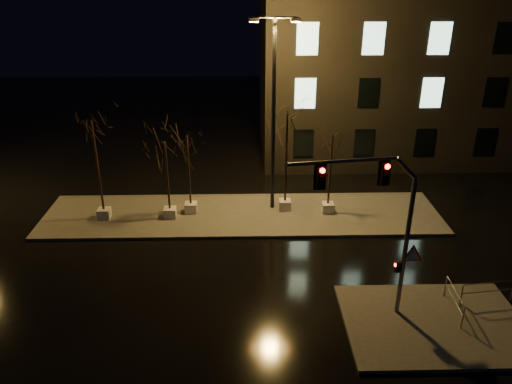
{
  "coord_description": "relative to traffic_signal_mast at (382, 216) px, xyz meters",
  "views": [
    {
      "loc": [
        0.18,
        -18.89,
        12.76
      ],
      "look_at": [
        0.7,
        3.06,
        2.8
      ],
      "focal_mm": 35.0,
      "sensor_mm": 36.0,
      "label": 1
    }
  ],
  "objects": [
    {
      "name": "traffic_signal_mast",
      "position": [
        0.0,
        0.0,
        0.0
      ],
      "size": [
        5.42,
        0.79,
        6.65
      ],
      "rotation": [
        0.0,
        0.0,
        0.14
      ],
      "color": "slate",
      "rests_on": "sidewalk_corner"
    },
    {
      "name": "building",
      "position": [
        8.86,
        20.95,
        2.98
      ],
      "size": [
        25.0,
        12.0,
        15.0
      ],
      "primitive_type": "cube",
      "color": "black",
      "rests_on": "ground"
    },
    {
      "name": "tree_1",
      "position": [
        -9.09,
        8.63,
        -0.97
      ],
      "size": [
        1.8,
        1.8,
        4.48
      ],
      "color": "silver",
      "rests_on": "median"
    },
    {
      "name": "median",
      "position": [
        -5.14,
        8.95,
        -4.45
      ],
      "size": [
        22.0,
        5.0,
        0.15
      ],
      "primitive_type": "cube",
      "color": "#4B4743",
      "rests_on": "ground"
    },
    {
      "name": "guard_rail_b",
      "position": [
        3.29,
        0.09,
        -3.73
      ],
      "size": [
        0.16,
        2.1,
        1.0
      ],
      "rotation": [
        0.0,
        0.0,
        1.52
      ],
      "color": "slate",
      "rests_on": "sidewalk_corner"
    },
    {
      "name": "tree_0",
      "position": [
        -12.69,
        8.62,
        -0.07
      ],
      "size": [
        1.8,
        1.8,
        5.67
      ],
      "color": "silver",
      "rests_on": "median"
    },
    {
      "name": "tree_2",
      "position": [
        -8.0,
        9.24,
        -0.88
      ],
      "size": [
        1.8,
        1.8,
        4.6
      ],
      "color": "silver",
      "rests_on": "median"
    },
    {
      "name": "ground",
      "position": [
        -5.14,
        2.95,
        -4.52
      ],
      "size": [
        90.0,
        90.0,
        0.0
      ],
      "primitive_type": "plane",
      "color": "black",
      "rests_on": "ground"
    },
    {
      "name": "sidewalk_corner",
      "position": [
        2.36,
        -0.55,
        -4.45
      ],
      "size": [
        7.0,
        5.0,
        0.15
      ],
      "primitive_type": "cube",
      "color": "#4B4743",
      "rests_on": "ground"
    },
    {
      "name": "streetlight_main",
      "position": [
        -3.41,
        9.76,
        1.62
      ],
      "size": [
        2.59,
        0.4,
        10.38
      ],
      "rotation": [
        0.0,
        0.0,
        -0.04
      ],
      "color": "black",
      "rests_on": "median"
    },
    {
      "name": "guard_rail_a",
      "position": [
        4.86,
        0.62,
        -3.72
      ],
      "size": [
        2.31,
        0.36,
        1.0
      ],
      "rotation": [
        0.0,
        0.0,
        0.14
      ],
      "color": "slate",
      "rests_on": "sidewalk_corner"
    },
    {
      "name": "tree_4",
      "position": [
        -0.33,
        9.05,
        -0.8
      ],
      "size": [
        1.8,
        1.8,
        4.7
      ],
      "color": "silver",
      "rests_on": "median"
    },
    {
      "name": "tree_3",
      "position": [
        -2.71,
        9.49,
        -0.01
      ],
      "size": [
        1.8,
        1.8,
        5.74
      ],
      "color": "silver",
      "rests_on": "median"
    }
  ]
}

